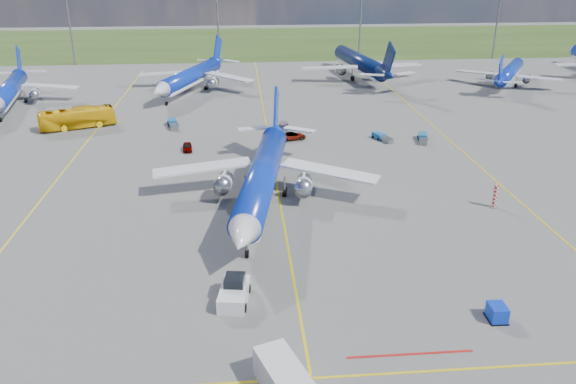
{
  "coord_description": "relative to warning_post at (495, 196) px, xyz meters",
  "views": [
    {
      "loc": [
        -4.46,
        -52.13,
        28.63
      ],
      "look_at": [
        0.49,
        5.5,
        4.0
      ],
      "focal_mm": 35.0,
      "sensor_mm": 36.0,
      "label": 1
    }
  ],
  "objects": [
    {
      "name": "warning_post",
      "position": [
        0.0,
        0.0,
        0.0
      ],
      "size": [
        0.5,
        0.5,
        3.0
      ],
      "primitive_type": "cylinder",
      "color": "red",
      "rests_on": "ground"
    },
    {
      "name": "baggage_tug_e",
      "position": [
        -0.61,
        26.51,
        -1.01
      ],
      "size": [
        2.41,
        4.83,
        1.05
      ],
      "rotation": [
        0.0,
        0.0,
        -0.26
      ],
      "color": "#195F96",
      "rests_on": "ground"
    },
    {
      "name": "main_airliner",
      "position": [
        -28.14,
        3.47,
        -1.5
      ],
      "size": [
        36.98,
        44.9,
        10.58
      ],
      "primitive_type": null,
      "rotation": [
        0.0,
        0.0,
        -0.16
      ],
      "color": "#0B28A4",
      "rests_on": "ground"
    },
    {
      "name": "taxiway_lines",
      "position": [
        -25.83,
        19.7,
        -1.49
      ],
      "size": [
        60.25,
        160.0,
        0.02
      ],
      "color": "gold",
      "rests_on": "ground"
    },
    {
      "name": "bg_jet_nw",
      "position": [
        -76.94,
        56.4,
        -1.5
      ],
      "size": [
        33.96,
        40.92,
        9.55
      ],
      "primitive_type": null,
      "rotation": [
        0.0,
        0.0,
        0.18
      ],
      "color": "#0B28A4",
      "rests_on": "ground"
    },
    {
      "name": "grass_strip",
      "position": [
        -26.0,
        142.0,
        -1.5
      ],
      "size": [
        400.0,
        80.0,
        0.01
      ],
      "primitive_type": "cube",
      "color": "#2D4719",
      "rests_on": "ground"
    },
    {
      "name": "floodlight_masts",
      "position": [
        -16.0,
        102.0,
        11.06
      ],
      "size": [
        202.2,
        0.5,
        22.7
      ],
      "color": "slate",
      "rests_on": "ground"
    },
    {
      "name": "service_car_c",
      "position": [
        -23.2,
        33.26,
        -0.78
      ],
      "size": [
        2.43,
        5.09,
        1.43
      ],
      "primitive_type": "imported",
      "rotation": [
        0.0,
        0.0,
        -0.09
      ],
      "color": "#999999",
      "rests_on": "ground"
    },
    {
      "name": "ground",
      "position": [
        -26.0,
        -8.0,
        -1.5
      ],
      "size": [
        400.0,
        400.0,
        0.0
      ],
      "primitive_type": "plane",
      "color": "#5A5A58",
      "rests_on": "ground"
    },
    {
      "name": "baggage_tug_w",
      "position": [
        -7.28,
        27.55,
        -1.04
      ],
      "size": [
        2.85,
        4.51,
        0.99
      ],
      "rotation": [
        0.0,
        0.0,
        0.42
      ],
      "color": "#1B59A3",
      "rests_on": "ground"
    },
    {
      "name": "uld_container",
      "position": [
        -9.46,
        -22.2,
        -0.8
      ],
      "size": [
        1.43,
        1.77,
        1.39
      ],
      "primitive_type": "cube",
      "rotation": [
        0.0,
        0.0,
        -0.02
      ],
      "color": "#0D31BF",
      "rests_on": "ground"
    },
    {
      "name": "bg_jet_ne",
      "position": [
        32.8,
        67.19,
        -1.5
      ],
      "size": [
        39.6,
        41.8,
        8.73
      ],
      "primitive_type": null,
      "rotation": [
        0.0,
        0.0,
        2.55
      ],
      "color": "#0B28A4",
      "rests_on": "ground"
    },
    {
      "name": "service_van",
      "position": [
        -28.13,
        -29.33,
        -0.28
      ],
      "size": [
        4.18,
        6.06,
        2.45
      ],
      "primitive_type": "cube",
      "rotation": [
        0.0,
        0.0,
        0.34
      ],
      "color": "silver",
      "rests_on": "ground"
    },
    {
      "name": "apron_bus",
      "position": [
        -59.44,
        39.13,
        0.32
      ],
      "size": [
        13.26,
        7.6,
        3.63
      ],
      "primitive_type": "imported",
      "rotation": [
        0.0,
        0.0,
        1.94
      ],
      "color": "yellow",
      "rests_on": "ground"
    },
    {
      "name": "service_car_b",
      "position": [
        -22.04,
        29.1,
        -0.87
      ],
      "size": [
        4.9,
        3.12,
        1.26
      ],
      "primitive_type": "imported",
      "rotation": [
        0.0,
        0.0,
        1.81
      ],
      "color": "#999999",
      "rests_on": "ground"
    },
    {
      "name": "pushback_tug",
      "position": [
        -31.61,
        -17.46,
        -0.63
      ],
      "size": [
        3.01,
        6.51,
        2.16
      ],
      "rotation": [
        0.0,
        0.0,
        -0.14
      ],
      "color": "silver",
      "rests_on": "ground"
    },
    {
      "name": "bg_jet_n",
      "position": [
        -0.82,
        77.99,
        -1.5
      ],
      "size": [
        37.83,
        46.55,
        11.17
      ],
      "primitive_type": null,
      "rotation": [
        0.0,
        0.0,
        3.27
      ],
      "color": "#081543",
      "rests_on": "ground"
    },
    {
      "name": "bg_jet_nnw",
      "position": [
        -41.28,
        66.11,
        -1.5
      ],
      "size": [
        40.56,
        46.12,
        10.09
      ],
      "primitive_type": null,
      "rotation": [
        0.0,
        0.0,
        -0.34
      ],
      "color": "#0B28A4",
      "rests_on": "ground"
    },
    {
      "name": "service_car_a",
      "position": [
        -39.08,
        24.9,
        -0.9
      ],
      "size": [
        1.73,
        3.62,
        1.19
      ],
      "primitive_type": "imported",
      "rotation": [
        0.0,
        0.0,
        0.09
      ],
      "color": "#999999",
      "rests_on": "ground"
    },
    {
      "name": "baggage_tug_c",
      "position": [
        -42.69,
        38.46,
        -0.96
      ],
      "size": [
        2.3,
        5.34,
        1.16
      ],
      "rotation": [
        0.0,
        0.0,
        0.19
      ],
      "color": "#17538D",
      "rests_on": "ground"
    }
  ]
}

